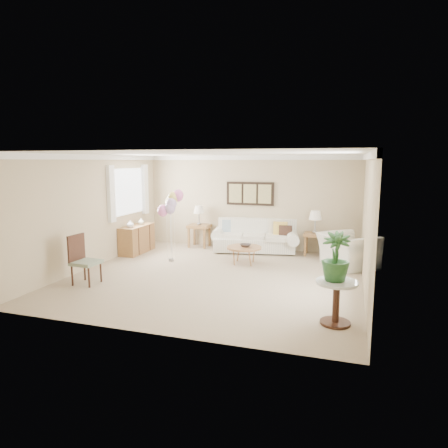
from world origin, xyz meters
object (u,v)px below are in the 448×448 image
object	(u,v)px
accent_chair	(83,258)
coffee_table	(244,248)
armchair	(348,251)
sofa	(255,239)
balloon_cluster	(171,203)

from	to	relation	value
accent_chair	coffee_table	bearing A→B (deg)	42.88
coffee_table	armchair	world-z (taller)	armchair
sofa	coffee_table	xyz separation A→B (m)	(0.06, -1.41, 0.04)
accent_chair	balloon_cluster	bearing A→B (deg)	66.68
coffee_table	armchair	bearing A→B (deg)	11.33
coffee_table	accent_chair	world-z (taller)	accent_chair
sofa	armchair	bearing A→B (deg)	-21.04
sofa	accent_chair	xyz separation A→B (m)	(-2.62, -3.91, 0.17)
accent_chair	balloon_cluster	distance (m)	2.54
armchair	balloon_cluster	distance (m)	4.33
armchair	balloon_cluster	xyz separation A→B (m)	(-4.12, -0.79, 1.06)
coffee_table	accent_chair	xyz separation A→B (m)	(-2.69, -2.49, 0.13)
coffee_table	balloon_cluster	xyz separation A→B (m)	(-1.75, -0.32, 1.05)
sofa	coffee_table	size ratio (longest dim) A/B	3.05
coffee_table	accent_chair	bearing A→B (deg)	-137.12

